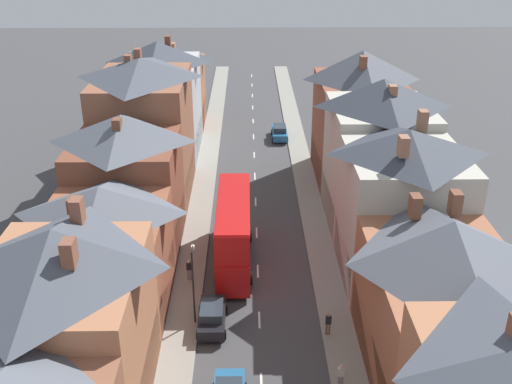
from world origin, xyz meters
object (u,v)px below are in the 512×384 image
object	(u,v)px
car_parked_left_a	(212,316)
pedestrian_mid_left	(341,375)
pedestrian_far_left	(189,269)
car_parked_right_a	(280,132)
pedestrian_mid_right	(328,323)
double_decker_bus_lead	(234,230)
street_lamp	(193,281)

from	to	relation	value
car_parked_left_a	pedestrian_mid_left	bearing A→B (deg)	-37.38
pedestrian_far_left	car_parked_left_a	bearing A→B (deg)	-70.13
car_parked_right_a	pedestrian_mid_right	size ratio (longest dim) A/B	2.85
double_decker_bus_lead	street_lamp	size ratio (longest dim) A/B	1.96
pedestrian_mid_right	street_lamp	bearing A→B (deg)	169.96
car_parked_left_a	pedestrian_far_left	xyz separation A→B (m)	(-1.96, 5.41, 0.19)
double_decker_bus_lead	street_lamp	world-z (taller)	street_lamp
car_parked_right_a	pedestrian_far_left	size ratio (longest dim) A/B	2.85
pedestrian_mid_left	pedestrian_far_left	world-z (taller)	same
pedestrian_mid_left	car_parked_right_a	bearing A→B (deg)	91.89
double_decker_bus_lead	pedestrian_mid_left	distance (m)	15.23
double_decker_bus_lead	car_parked_right_a	distance (m)	28.51
double_decker_bus_lead	street_lamp	bearing A→B (deg)	-107.99
car_parked_left_a	pedestrian_mid_left	world-z (taller)	pedestrian_mid_left
pedestrian_mid_right	pedestrian_far_left	bearing A→B (deg)	145.43
car_parked_left_a	street_lamp	world-z (taller)	street_lamp
car_parked_right_a	street_lamp	bearing A→B (deg)	-101.69
pedestrian_mid_right	car_parked_right_a	bearing A→B (deg)	91.93
pedestrian_mid_left	street_lamp	size ratio (longest dim) A/B	0.29
double_decker_bus_lead	pedestrian_far_left	xyz separation A→B (m)	(-3.25, -2.56, -1.78)
pedestrian_far_left	street_lamp	bearing A→B (deg)	-80.76
pedestrian_mid_left	pedestrian_mid_right	distance (m)	4.72
pedestrian_mid_right	pedestrian_far_left	world-z (taller)	same
pedestrian_far_left	pedestrian_mid_left	bearing A→B (deg)	-49.60
street_lamp	double_decker_bus_lead	bearing A→B (deg)	72.01
pedestrian_mid_left	street_lamp	world-z (taller)	street_lamp
car_parked_right_a	pedestrian_mid_left	distance (m)	41.79
street_lamp	pedestrian_far_left	bearing A→B (deg)	99.24
car_parked_right_a	street_lamp	world-z (taller)	street_lamp
double_decker_bus_lead	car_parked_right_a	world-z (taller)	double_decker_bus_lead
double_decker_bus_lead	car_parked_right_a	bearing A→B (deg)	80.06
double_decker_bus_lead	car_parked_right_a	size ratio (longest dim) A/B	2.35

